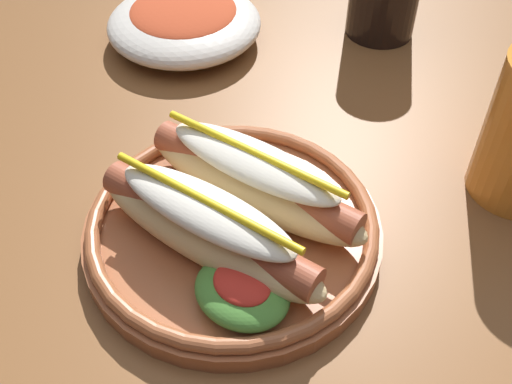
# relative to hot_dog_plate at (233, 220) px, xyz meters

# --- Properties ---
(dining_table) EXTENTS (1.23, 0.95, 0.74)m
(dining_table) POSITION_rel_hot_dog_plate_xyz_m (0.07, 0.09, -0.12)
(dining_table) COLOR brown
(dining_table) RESTS_ON ground_plane
(hot_dog_plate) EXTENTS (0.24, 0.24, 0.08)m
(hot_dog_plate) POSITION_rel_hot_dog_plate_xyz_m (0.00, 0.00, 0.00)
(hot_dog_plate) COLOR #9E5633
(hot_dog_plate) RESTS_ON dining_table
(side_bowl) EXTENTS (0.17, 0.17, 0.05)m
(side_bowl) POSITION_rel_hot_dog_plate_xyz_m (-0.23, 0.19, -0.00)
(side_bowl) COLOR silver
(side_bowl) RESTS_ON dining_table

